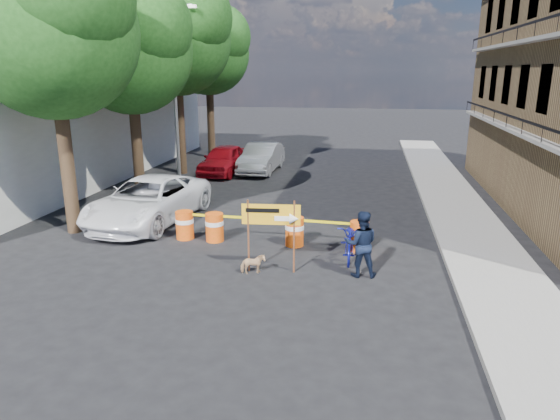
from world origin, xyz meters
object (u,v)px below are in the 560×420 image
at_px(barrel_far_right, 359,236).
at_px(bicycle, 351,224).
at_px(barrel_mid_right, 295,231).
at_px(detour_sign, 279,220).
at_px(pedestrian, 361,244).
at_px(sedan_silver, 262,158).
at_px(sedan_red, 224,160).
at_px(suv_white, 149,201).
at_px(dog, 253,264).
at_px(barrel_mid_left, 215,227).
at_px(barrel_far_left, 185,224).

xyz_separation_m(barrel_far_right, bicycle, (-0.24, -0.70, 0.56)).
distance_m(barrel_mid_right, detour_sign, 2.36).
bearing_deg(pedestrian, barrel_mid_right, -49.45).
relative_size(detour_sign, sedan_silver, 0.43).
height_order(barrel_far_right, pedestrian, pedestrian).
height_order(detour_sign, sedan_red, detour_sign).
relative_size(suv_white, sedan_red, 1.30).
xyz_separation_m(barrel_far_right, sedan_silver, (-5.40, 11.22, 0.28)).
bearing_deg(pedestrian, bicycle, -79.88).
distance_m(barrel_mid_right, dog, 2.52).
bearing_deg(sedan_silver, dog, -76.84).
height_order(barrel_mid_left, barrel_far_right, same).
relative_size(barrel_far_left, sedan_silver, 0.20).
distance_m(barrel_far_right, suv_white, 7.59).
height_order(detour_sign, suv_white, detour_sign).
relative_size(dog, sedan_red, 0.15).
distance_m(barrel_mid_right, pedestrian, 2.89).
xyz_separation_m(barrel_far_left, detour_sign, (3.46, -2.17, 0.98)).
bearing_deg(dog, pedestrian, -104.82).
bearing_deg(suv_white, barrel_mid_right, -9.62).
relative_size(pedestrian, sedan_silver, 0.38).
xyz_separation_m(barrel_far_right, sedan_red, (-7.24, 10.43, 0.27)).
relative_size(dog, sedan_silver, 0.14).
relative_size(pedestrian, dog, 2.76).
bearing_deg(pedestrian, barrel_far_left, -24.91).
xyz_separation_m(barrel_mid_right, sedan_red, (-5.28, 10.32, 0.27)).
xyz_separation_m(barrel_mid_right, bicycle, (1.72, -0.80, 0.56)).
height_order(suv_white, sedan_red, suv_white).
bearing_deg(pedestrian, sedan_red, -64.25).
bearing_deg(sedan_red, detour_sign, -64.45).
relative_size(barrel_far_left, suv_white, 0.16).
distance_m(suv_white, sedan_red, 8.78).
bearing_deg(sedan_silver, barrel_far_left, -88.65).
relative_size(pedestrian, sedan_red, 0.41).
bearing_deg(sedan_silver, barrel_mid_right, -70.90).
bearing_deg(barrel_mid_left, barrel_far_left, 177.40).
distance_m(barrel_mid_left, barrel_far_right, 4.50).
relative_size(barrel_far_left, barrel_mid_right, 1.00).
bearing_deg(barrel_mid_right, barrel_mid_left, -179.43).
height_order(dog, sedan_silver, sedan_silver).
bearing_deg(detour_sign, bicycle, 31.20).
bearing_deg(barrel_mid_left, barrel_far_right, -1.03).
bearing_deg(suv_white, barrel_far_right, -6.36).
xyz_separation_m(pedestrian, dog, (-2.80, -0.39, -0.61)).
bearing_deg(barrel_far_left, suv_white, 141.32).
xyz_separation_m(barrel_far_left, bicycle, (5.27, -0.82, 0.56)).
distance_m(barrel_mid_left, sedan_silver, 11.18).
height_order(barrel_mid_left, bicycle, bicycle).
xyz_separation_m(barrel_mid_right, pedestrian, (2.04, -2.01, 0.41)).
distance_m(barrel_far_left, sedan_silver, 11.10).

